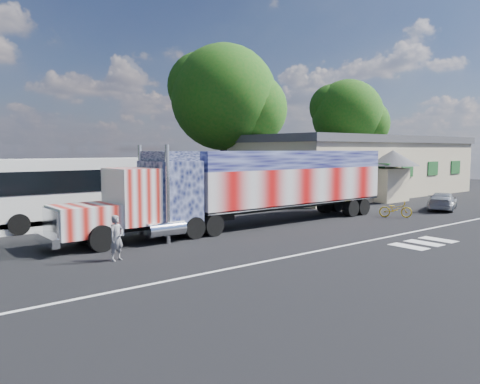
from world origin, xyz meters
TOP-DOWN VIEW (x-y plane):
  - ground at (0.00, 0.00)m, footprint 100.00×100.00m
  - lane_markings at (1.71, -3.77)m, footprint 30.00×2.67m
  - semi_truck at (1.45, 3.38)m, footprint 19.99×3.16m
  - coach_bus at (-4.66, 9.52)m, footprint 12.25×2.85m
  - hall_building at (19.92, 10.86)m, footprint 22.40×12.80m
  - parked_car at (15.38, 0.44)m, footprint 4.37×3.07m
  - woman at (-7.76, 0.50)m, footprint 0.71×0.58m
  - bicycle at (9.83, 0.40)m, footprint 1.70×1.88m
  - tree_ne_a at (9.51, 16.83)m, footprint 9.44×8.99m
  - tree_far_ne at (27.33, 17.90)m, footprint 8.22×7.83m

SIDE VIEW (x-z plane):
  - ground at x=0.00m, z-range 0.00..0.00m
  - lane_markings at x=1.71m, z-range 0.00..0.01m
  - bicycle at x=9.83m, z-range 0.00..0.99m
  - parked_car at x=15.38m, z-range 0.00..1.17m
  - woman at x=-7.76m, z-range 0.00..1.68m
  - coach_bus at x=-4.66m, z-range 0.06..3.63m
  - semi_truck at x=1.45m, z-range 0.06..4.32m
  - hall_building at x=19.92m, z-range 0.02..5.22m
  - tree_far_ne at x=27.33m, z-range 1.90..13.64m
  - tree_ne_a at x=9.51m, z-range 1.93..14.87m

